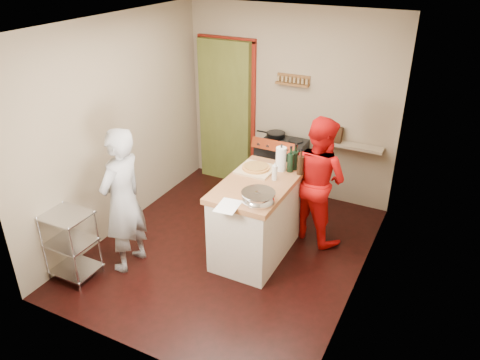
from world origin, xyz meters
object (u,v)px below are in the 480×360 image
stove (281,170)px  person_red (318,180)px  island (258,216)px  person_stripe (123,201)px  wire_shelving (71,242)px

stove → person_red: 1.06m
island → person_stripe: 1.51m
wire_shelving → person_stripe: (0.39, 0.44, 0.38)m
island → person_red: bearing=53.0°
island → person_stripe: (-1.19, -0.86, 0.33)m
wire_shelving → island: bearing=39.3°
person_red → stove: bearing=-19.5°
stove → person_red: bearing=-42.4°
person_red → person_stripe: bearing=64.8°
stove → person_stripe: 2.40m
wire_shelving → person_red: bearing=43.2°
person_stripe → person_red: bearing=132.3°
wire_shelving → person_stripe: 0.70m
person_stripe → person_red: 2.25m
stove → island: 1.35m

